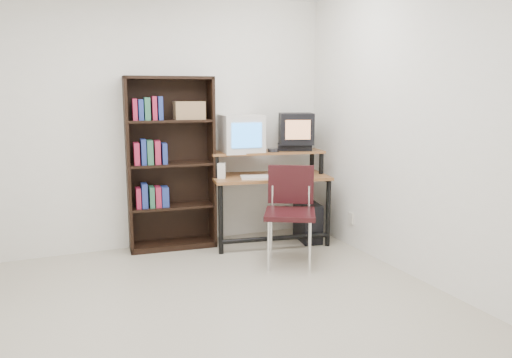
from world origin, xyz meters
name	(u,v)px	position (x,y,z in m)	size (l,w,h in m)	color
floor	(201,326)	(0.00, 0.00, -0.01)	(4.00, 4.00, 0.01)	#BDB39C
back_wall	(141,123)	(0.00, 2.00, 1.30)	(4.00, 0.01, 2.60)	white
front_wall	(393,200)	(0.00, -2.00, 1.30)	(4.00, 0.01, 2.60)	white
right_wall	(436,130)	(2.00, 0.00, 1.30)	(0.01, 4.00, 2.60)	white
computer_desk	(269,179)	(1.25, 1.62, 0.69)	(1.30, 0.80, 0.98)	brown
crt_monitor	(241,134)	(1.00, 1.79, 1.17)	(0.46, 0.46, 0.40)	beige
vcr	(295,147)	(1.58, 1.68, 1.01)	(0.36, 0.26, 0.08)	black
crt_tv	(296,129)	(1.59, 1.66, 1.22)	(0.45, 0.45, 0.33)	black
cd_spindle	(273,151)	(1.30, 1.61, 0.99)	(0.12, 0.12, 0.05)	#26262B
keyboard	(264,178)	(1.13, 1.47, 0.74)	(0.47, 0.21, 0.04)	beige
mousepad	(302,177)	(1.57, 1.46, 0.72)	(0.22, 0.18, 0.01)	black
mouse	(301,175)	(1.56, 1.47, 0.74)	(0.10, 0.06, 0.03)	white
desk_speaker	(222,171)	(0.73, 1.63, 0.80)	(0.08, 0.07, 0.17)	beige
pc_tower	(308,221)	(1.68, 1.52, 0.21)	(0.20, 0.45, 0.42)	black
school_chair	(290,204)	(1.17, 0.94, 0.57)	(0.62, 0.62, 0.92)	black
bookshelf	(170,162)	(0.25, 1.86, 0.90)	(0.90, 0.37, 1.76)	black
wall_outlet	(351,218)	(1.99, 1.15, 0.30)	(0.02, 0.08, 0.12)	beige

